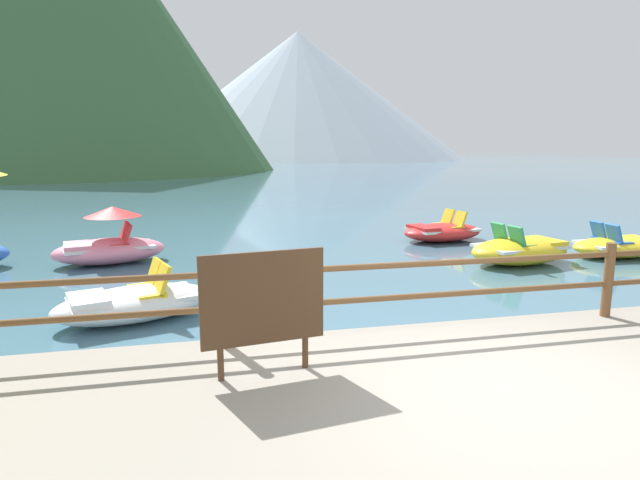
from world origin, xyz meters
TOP-DOWN VIEW (x-y plane):
  - ground_plane at (0.00, 40.00)m, footprint 200.00×200.00m
  - dock_railing at (-0.00, 1.55)m, footprint 23.92×0.12m
  - sign_board at (-2.06, 0.78)m, footprint 1.17×0.21m
  - pedal_boat_0 at (3.75, 9.09)m, footprint 2.47×1.71m
  - pedal_boat_2 at (6.82, 6.25)m, footprint 2.19×1.29m
  - pedal_boat_3 at (-4.62, 8.08)m, footprint 2.57×1.78m
  - pedal_boat_4 at (4.16, 6.08)m, footprint 2.55×1.69m
  - pedal_boat_5 at (-3.63, 3.96)m, footprint 2.55×1.81m
  - cliff_headland at (-17.01, 59.53)m, footprint 48.10×48.10m
  - distant_peak at (18.08, 110.16)m, footprint 70.10×70.10m

SIDE VIEW (x-z plane):
  - ground_plane at x=0.00m, z-range 0.00..0.00m
  - pedal_boat_2 at x=6.82m, z-range -0.16..0.65m
  - pedal_boat_0 at x=3.75m, z-range -0.16..0.67m
  - pedal_boat_5 at x=-3.63m, z-range -0.16..0.68m
  - pedal_boat_4 at x=4.16m, z-range -0.14..0.76m
  - pedal_boat_3 at x=-4.62m, z-range -0.21..1.04m
  - dock_railing at x=0.00m, z-range 0.51..1.46m
  - sign_board at x=-2.06m, z-range 0.53..1.72m
  - distant_peak at x=18.08m, z-range 0.00..26.52m
  - cliff_headland at x=-17.01m, z-range -1.13..35.63m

